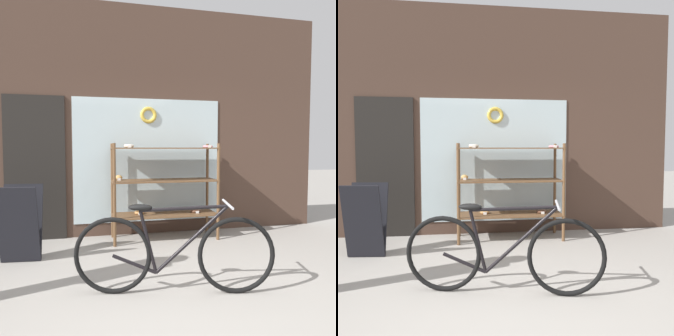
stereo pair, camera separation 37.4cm
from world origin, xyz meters
The scene contains 5 objects.
ground_plane centered at (0.00, 0.00, 0.00)m, with size 30.00×30.00×0.00m, color gray.
storefront_facade centered at (-0.03, 2.60, 1.71)m, with size 6.11×0.13×3.51m.
display_case centered at (0.37, 2.21, 0.83)m, with size 1.54×0.52×1.41m.
bicycle centered at (0.06, 0.39, 0.38)m, with size 1.82×0.56×0.85m.
sandwich_board centered at (-1.49, 1.61, 0.46)m, with size 0.49×0.42×0.90m.
Camera 2 is at (-0.29, -2.54, 1.35)m, focal length 35.00 mm.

